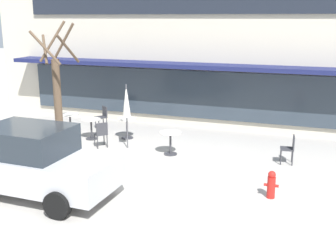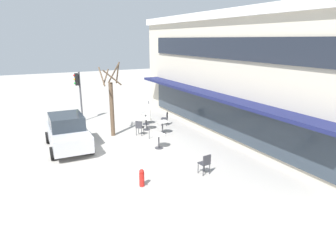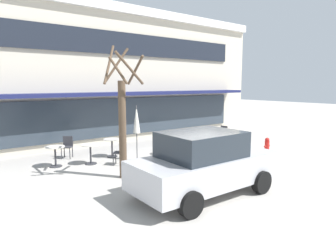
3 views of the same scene
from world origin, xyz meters
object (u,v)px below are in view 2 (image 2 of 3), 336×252
at_px(cafe_table_mid_patio, 163,125).
at_px(cafe_chair_2, 166,118).
at_px(parked_sedan, 68,132).
at_px(cafe_table_by_tree, 146,122).
at_px(traffic_light_pole, 79,88).
at_px(cafe_chair_0, 139,127).
at_px(patio_umbrella_green_folded, 149,111).
at_px(fire_hydrant, 142,178).
at_px(cafe_table_streetside, 146,117).
at_px(cafe_table_near_wall, 159,139).
at_px(cafe_chair_1, 205,163).
at_px(street_tree, 112,103).

relative_size(cafe_table_mid_patio, cafe_chair_2, 0.85).
xyz_separation_m(cafe_chair_2, parked_sedan, (1.51, -6.41, 0.35)).
xyz_separation_m(cafe_table_by_tree, traffic_light_pole, (-3.91, -3.25, 1.78)).
distance_m(cafe_chair_0, parked_sedan, 4.12).
relative_size(patio_umbrella_green_folded, fire_hydrant, 3.12).
relative_size(cafe_table_streetside, cafe_table_mid_patio, 1.00).
distance_m(cafe_table_near_wall, cafe_chair_0, 2.49).
relative_size(cafe_table_near_wall, cafe_chair_0, 0.85).
height_order(cafe_table_by_tree, fire_hydrant, cafe_table_by_tree).
bearing_deg(cafe_chair_1, cafe_chair_2, 165.99).
bearing_deg(cafe_table_mid_patio, fire_hydrant, -32.86).
bearing_deg(cafe_chair_1, cafe_chair_0, -175.66).
relative_size(cafe_table_streetside, patio_umbrella_green_folded, 0.35).
bearing_deg(cafe_table_near_wall, fire_hydrant, -34.29).
height_order(cafe_table_by_tree, cafe_chair_2, cafe_chair_2).
bearing_deg(cafe_chair_1, traffic_light_pole, -165.12).
height_order(cafe_table_near_wall, cafe_table_mid_patio, same).
bearing_deg(patio_umbrella_green_folded, cafe_table_by_tree, 161.75).
distance_m(cafe_table_mid_patio, fire_hydrant, 6.70).
bearing_deg(cafe_table_mid_patio, cafe_chair_1, -8.50).
distance_m(cafe_chair_1, parked_sedan, 7.46).
relative_size(parked_sedan, traffic_light_pole, 1.25).
relative_size(cafe_table_streetside, cafe_chair_0, 0.85).
distance_m(cafe_chair_2, parked_sedan, 6.59).
xyz_separation_m(patio_umbrella_green_folded, fire_hydrant, (5.10, -2.53, -1.27)).
distance_m(cafe_table_streetside, cafe_table_mid_patio, 2.36).
relative_size(patio_umbrella_green_folded, cafe_chair_0, 2.47).
height_order(cafe_table_mid_patio, traffic_light_pole, traffic_light_pole).
bearing_deg(fire_hydrant, traffic_light_pole, -179.20).
bearing_deg(cafe_table_streetside, patio_umbrella_green_folded, -19.21).
height_order(cafe_table_mid_patio, fire_hydrant, cafe_table_mid_patio).
relative_size(cafe_table_near_wall, patio_umbrella_green_folded, 0.35).
relative_size(street_tree, fire_hydrant, 6.04).
xyz_separation_m(cafe_chair_0, parked_sedan, (0.31, -4.09, 0.35)).
distance_m(cafe_chair_2, fire_hydrant, 8.52).
xyz_separation_m(cafe_table_by_tree, cafe_chair_0, (0.85, -0.81, 0.01)).
xyz_separation_m(cafe_table_mid_patio, traffic_light_pole, (-5.10, -3.79, 1.78)).
relative_size(cafe_table_by_tree, cafe_chair_1, 0.85).
bearing_deg(cafe_chair_1, cafe_table_mid_patio, 171.50).
xyz_separation_m(cafe_table_streetside, fire_hydrant, (7.99, -3.54, -0.16)).
distance_m(street_tree, fire_hydrant, 6.89).
xyz_separation_m(cafe_table_by_tree, cafe_chair_1, (7.04, -0.34, 0.01)).
xyz_separation_m(cafe_table_near_wall, cafe_chair_0, (-2.48, -0.08, 0.01)).
distance_m(cafe_table_near_wall, patio_umbrella_green_folded, 1.97).
bearing_deg(cafe_table_near_wall, cafe_table_mid_patio, 149.56).
height_order(cafe_table_mid_patio, cafe_chair_0, cafe_chair_0).
bearing_deg(cafe_chair_0, cafe_table_by_tree, 136.47).
height_order(cafe_table_streetside, cafe_table_by_tree, same).
bearing_deg(street_tree, cafe_table_mid_patio, 69.57).
height_order(cafe_table_streetside, traffic_light_pole, traffic_light_pole).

